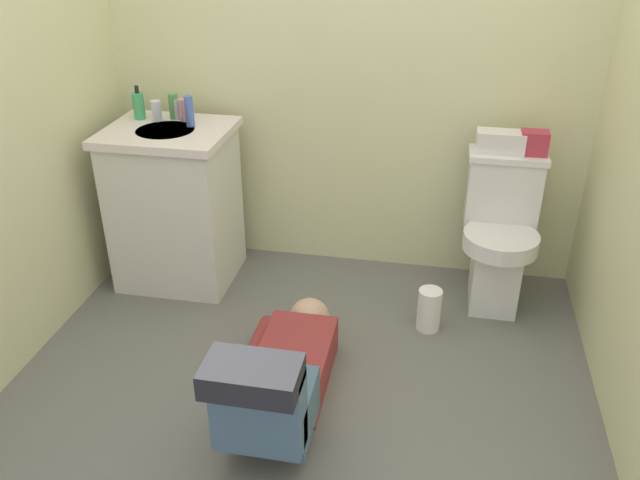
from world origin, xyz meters
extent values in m
cube|color=#636159|center=(0.00, 0.00, -0.02)|extent=(2.91, 3.20, 0.04)
cube|color=beige|center=(0.00, 1.14, 1.20)|extent=(2.57, 0.08, 2.40)
cube|color=silver|center=(0.80, 0.79, 0.19)|extent=(0.22, 0.30, 0.38)
cylinder|color=silver|center=(0.80, 0.73, 0.38)|extent=(0.35, 0.35, 0.08)
cube|color=silver|center=(0.80, 0.92, 0.55)|extent=(0.34, 0.17, 0.34)
cube|color=silver|center=(0.80, 0.92, 0.73)|extent=(0.36, 0.19, 0.03)
cube|color=silver|center=(-0.81, 0.75, 0.39)|extent=(0.56, 0.48, 0.78)
cube|color=silver|center=(-0.81, 0.75, 0.80)|extent=(0.60, 0.52, 0.04)
cylinder|color=silver|center=(-0.81, 0.73, 0.79)|extent=(0.28, 0.28, 0.05)
cylinder|color=silver|center=(-0.81, 0.89, 0.87)|extent=(0.02, 0.02, 0.10)
cube|color=maroon|center=(-0.03, 0.02, 0.09)|extent=(0.29, 0.52, 0.17)
sphere|color=tan|center=(-0.03, 0.35, 0.10)|extent=(0.19, 0.19, 0.19)
cube|color=#445F71|center=(-0.03, -0.34, 0.18)|extent=(0.31, 0.28, 0.20)
cube|color=#445F71|center=(-0.03, -0.48, 0.30)|extent=(0.31, 0.12, 0.32)
cube|color=black|center=(-0.03, -0.52, 0.47)|extent=(0.31, 0.19, 0.09)
cylinder|color=maroon|center=(-0.22, 0.18, 0.06)|extent=(0.08, 0.30, 0.08)
cube|color=silver|center=(0.76, 0.92, 0.80)|extent=(0.22, 0.11, 0.10)
cube|color=#B22D3F|center=(0.91, 0.92, 0.81)|extent=(0.12, 0.09, 0.11)
cylinder|color=#3DA160|center=(-1.00, 0.87, 0.89)|extent=(0.06, 0.06, 0.13)
cylinder|color=black|center=(-1.00, 0.87, 0.97)|extent=(0.02, 0.02, 0.04)
cylinder|color=silver|center=(-0.91, 0.86, 0.87)|extent=(0.05, 0.05, 0.10)
cylinder|color=#52984A|center=(-0.83, 0.91, 0.88)|extent=(0.05, 0.05, 0.13)
cylinder|color=pink|center=(-0.77, 0.89, 0.87)|extent=(0.04, 0.04, 0.11)
cylinder|color=#4564B3|center=(-0.71, 0.81, 0.89)|extent=(0.04, 0.04, 0.15)
cylinder|color=white|center=(0.50, 0.51, 0.10)|extent=(0.11, 0.11, 0.21)
camera|label=1|loc=(0.48, -2.05, 1.81)|focal=36.42mm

